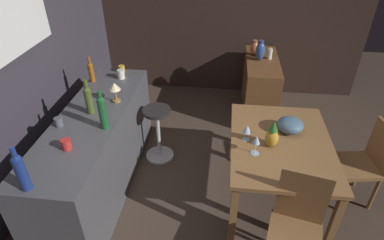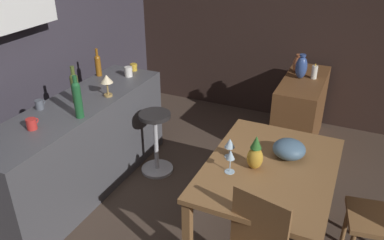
# 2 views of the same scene
# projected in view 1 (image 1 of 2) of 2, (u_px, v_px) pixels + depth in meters

# --- Properties ---
(ground_plane) EXTENTS (9.00, 9.00, 0.00)m
(ground_plane) POSITION_uv_depth(u_px,v_px,m) (229.00, 203.00, 3.31)
(ground_plane) COLOR #47382D
(wall_side_right) EXTENTS (0.10, 4.40, 2.60)m
(wall_side_right) POSITION_uv_depth(u_px,v_px,m) (218.00, 9.00, 4.72)
(wall_side_right) COLOR #33231E
(wall_side_right) RESTS_ON ground_plane
(dining_table) EXTENTS (1.27, 0.93, 0.74)m
(dining_table) POSITION_uv_depth(u_px,v_px,m) (280.00, 149.00, 3.01)
(dining_table) COLOR olive
(dining_table) RESTS_ON ground_plane
(kitchen_counter) EXTENTS (2.10, 0.60, 0.90)m
(kitchen_counter) POSITION_uv_depth(u_px,v_px,m) (98.00, 152.00, 3.30)
(kitchen_counter) COLOR #4C4C51
(kitchen_counter) RESTS_ON ground_plane
(sideboard_cabinet) EXTENTS (1.10, 0.44, 0.82)m
(sideboard_cabinet) POSITION_uv_depth(u_px,v_px,m) (259.00, 87.00, 4.56)
(sideboard_cabinet) COLOR brown
(sideboard_cabinet) RESTS_ON ground_plane
(chair_near_window) EXTENTS (0.48, 0.48, 0.94)m
(chair_near_window) POSITION_uv_depth(u_px,v_px,m) (297.00, 224.00, 2.48)
(chair_near_window) COLOR olive
(chair_near_window) RESTS_ON ground_plane
(chair_by_doorway) EXTENTS (0.46, 0.46, 0.89)m
(chair_by_doorway) POSITION_uv_depth(u_px,v_px,m) (365.00, 162.00, 3.11)
(chair_by_doorway) COLOR olive
(chair_by_doorway) RESTS_ON ground_plane
(bar_stool) EXTENTS (0.34, 0.34, 0.68)m
(bar_stool) POSITION_uv_depth(u_px,v_px,m) (158.00, 132.00, 3.73)
(bar_stool) COLOR #262323
(bar_stool) RESTS_ON ground_plane
(wine_glass_left) EXTENTS (0.08, 0.08, 0.19)m
(wine_glass_left) POSITION_uv_depth(u_px,v_px,m) (256.00, 141.00, 2.75)
(wine_glass_left) COLOR silver
(wine_glass_left) RESTS_ON dining_table
(wine_glass_right) EXTENTS (0.08, 0.08, 0.16)m
(wine_glass_right) POSITION_uv_depth(u_px,v_px,m) (247.00, 129.00, 2.92)
(wine_glass_right) COLOR silver
(wine_glass_right) RESTS_ON dining_table
(pineapple_centerpiece) EXTENTS (0.12, 0.12, 0.27)m
(pineapple_centerpiece) POSITION_uv_depth(u_px,v_px,m) (272.00, 136.00, 2.85)
(pineapple_centerpiece) COLOR gold
(pineapple_centerpiece) RESTS_ON dining_table
(fruit_bowl) EXTENTS (0.25, 0.25, 0.14)m
(fruit_bowl) POSITION_uv_depth(u_px,v_px,m) (290.00, 125.00, 3.06)
(fruit_bowl) COLOR slate
(fruit_bowl) RESTS_ON dining_table
(wine_bottle_green) EXTENTS (0.07, 0.07, 0.37)m
(wine_bottle_green) POSITION_uv_depth(u_px,v_px,m) (102.00, 111.00, 2.78)
(wine_bottle_green) COLOR #1E592D
(wine_bottle_green) RESTS_ON kitchen_counter
(wine_bottle_olive) EXTENTS (0.07, 0.07, 0.35)m
(wine_bottle_olive) POSITION_uv_depth(u_px,v_px,m) (88.00, 98.00, 3.00)
(wine_bottle_olive) COLOR #475623
(wine_bottle_olive) RESTS_ON kitchen_counter
(wine_bottle_amber) EXTENTS (0.06, 0.06, 0.30)m
(wine_bottle_amber) POSITION_uv_depth(u_px,v_px,m) (91.00, 71.00, 3.57)
(wine_bottle_amber) COLOR #8C5114
(wine_bottle_amber) RESTS_ON kitchen_counter
(wine_bottle_cobalt) EXTENTS (0.08, 0.08, 0.37)m
(wine_bottle_cobalt) POSITION_uv_depth(u_px,v_px,m) (20.00, 170.00, 2.16)
(wine_bottle_cobalt) COLOR navy
(wine_bottle_cobalt) RESTS_ON kitchen_counter
(cup_slate) EXTENTS (0.11, 0.07, 0.08)m
(cup_slate) POSITION_uv_depth(u_px,v_px,m) (59.00, 122.00, 2.88)
(cup_slate) COLOR #515660
(cup_slate) RESTS_ON kitchen_counter
(cup_mustard) EXTENTS (0.11, 0.07, 0.08)m
(cup_mustard) POSITION_uv_depth(u_px,v_px,m) (122.00, 69.00, 3.83)
(cup_mustard) COLOR gold
(cup_mustard) RESTS_ON kitchen_counter
(cup_white) EXTENTS (0.12, 0.08, 0.10)m
(cup_white) POSITION_uv_depth(u_px,v_px,m) (121.00, 74.00, 3.67)
(cup_white) COLOR white
(cup_white) RESTS_ON kitchen_counter
(cup_red) EXTENTS (0.11, 0.08, 0.09)m
(cup_red) POSITION_uv_depth(u_px,v_px,m) (66.00, 144.00, 2.60)
(cup_red) COLOR red
(cup_red) RESTS_ON kitchen_counter
(counter_lamp) EXTENTS (0.12, 0.12, 0.21)m
(counter_lamp) POSITION_uv_depth(u_px,v_px,m) (115.00, 88.00, 3.17)
(counter_lamp) COLOR #A58447
(counter_lamp) RESTS_ON kitchen_counter
(pillar_candle_tall) EXTENTS (0.06, 0.06, 0.17)m
(pillar_candle_tall) POSITION_uv_depth(u_px,v_px,m) (270.00, 54.00, 4.34)
(pillar_candle_tall) COLOR white
(pillar_candle_tall) RESTS_ON sideboard_cabinet
(vase_ceramic_blue) EXTENTS (0.13, 0.13, 0.27)m
(vase_ceramic_blue) POSITION_uv_depth(u_px,v_px,m) (260.00, 51.00, 4.27)
(vase_ceramic_blue) COLOR #334C8C
(vase_ceramic_blue) RESTS_ON sideboard_cabinet
(vase_copper) EXTENTS (0.12, 0.12, 0.21)m
(vase_copper) POSITION_uv_depth(u_px,v_px,m) (255.00, 48.00, 4.44)
(vase_copper) COLOR #B26038
(vase_copper) RESTS_ON sideboard_cabinet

